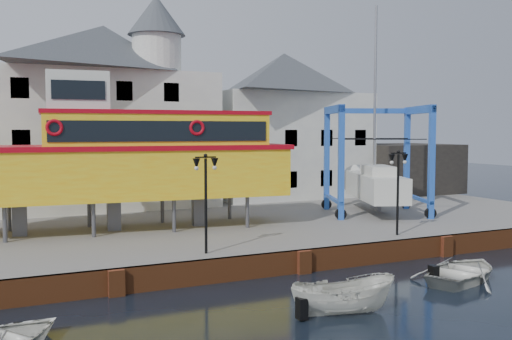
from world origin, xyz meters
name	(u,v)px	position (x,y,z in m)	size (l,w,h in m)	color
ground	(303,273)	(0.00, 0.00, 0.00)	(140.00, 140.00, 0.00)	black
hardstanding	(213,224)	(0.00, 11.00, 0.50)	(44.00, 22.00, 1.00)	slate
quay_wall	(302,261)	(0.00, 0.10, 0.50)	(44.00, 0.47, 1.00)	brown
building_white_main	(107,113)	(-4.87, 18.39, 7.34)	(14.00, 8.30, 14.00)	silver
building_white_right	(284,125)	(9.00, 19.00, 6.60)	(12.00, 8.00, 11.20)	silver
shed_dark	(400,168)	(19.00, 17.00, 3.00)	(8.00, 7.00, 4.00)	black
lamp_post_left	(206,178)	(-4.00, 1.20, 4.17)	(1.12, 0.32, 4.20)	black
lamp_post_right	(398,171)	(6.00, 1.20, 4.17)	(1.12, 0.32, 4.20)	black
tour_boat	(114,157)	(-6.39, 8.43, 4.78)	(18.71, 5.91, 8.02)	#59595E
travel_lift	(373,178)	(9.68, 8.24, 3.14)	(7.23, 8.68, 12.80)	#1F4BA5
motorboat_a	(343,314)	(-1.48, -5.33, 0.00)	(1.38, 3.68, 1.42)	silver
motorboat_b	(463,280)	(5.50, -3.70, 0.00)	(3.31, 4.63, 0.96)	silver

